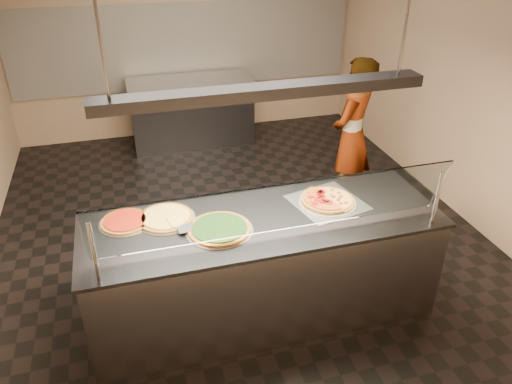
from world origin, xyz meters
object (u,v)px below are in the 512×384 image
object	(u,v)px
pizza_cheese	(166,217)
heat_lamp_housing	(264,92)
pizza_spatula	(177,225)
perforated_tray	(327,202)
sneeze_guard	(278,209)
half_pizza_sausage	(339,198)
prep_table	(191,111)
serving_counter	(263,267)
half_pizza_pepperoni	(315,200)
worker	(352,137)
pizza_tomato	(125,221)
pizza_spinach	(219,229)

from	to	relation	value
pizza_cheese	heat_lamp_housing	bearing A→B (deg)	-16.74
pizza_cheese	pizza_spatula	distance (m)	0.16
perforated_tray	pizza_cheese	size ratio (longest dim) A/B	1.39
sneeze_guard	pizza_cheese	world-z (taller)	sneeze_guard
half_pizza_sausage	prep_table	bearing A→B (deg)	100.17
sneeze_guard	pizza_cheese	size ratio (longest dim) A/B	5.59
serving_counter	half_pizza_pepperoni	bearing A→B (deg)	12.50
prep_table	worker	distance (m)	2.72
pizza_tomato	half_pizza_sausage	bearing A→B (deg)	-4.87
sneeze_guard	perforated_tray	distance (m)	0.78
sneeze_guard	pizza_cheese	xyz separation A→B (m)	(-0.72, 0.56, -0.28)
perforated_tray	worker	xyz separation A→B (m)	(0.86, 1.32, -0.07)
worker	pizza_tomato	bearing A→B (deg)	-14.53
pizza_spinach	heat_lamp_housing	xyz separation A→B (m)	(0.36, 0.05, 1.00)
half_pizza_sausage	prep_table	size ratio (longest dim) A/B	0.27
half_pizza_pepperoni	heat_lamp_housing	world-z (taller)	heat_lamp_housing
perforated_tray	half_pizza_pepperoni	xyz separation A→B (m)	(-0.10, 0.00, 0.03)
serving_counter	pizza_spinach	size ratio (longest dim) A/B	5.55
perforated_tray	worker	size ratio (longest dim) A/B	0.37
half_pizza_pepperoni	heat_lamp_housing	distance (m)	1.10
pizza_cheese	pizza_spatula	bearing A→B (deg)	-66.60
worker	prep_table	bearing A→B (deg)	-98.80
half_pizza_pepperoni	pizza_tomato	distance (m)	1.51
pizza_cheese	heat_lamp_housing	xyz separation A→B (m)	(0.72, -0.22, 1.01)
pizza_spatula	prep_table	bearing A→B (deg)	79.34
sneeze_guard	heat_lamp_housing	distance (m)	0.80
serving_counter	pizza_spinach	bearing A→B (deg)	-171.37
serving_counter	half_pizza_pepperoni	distance (m)	0.69
half_pizza_pepperoni	worker	bearing A→B (deg)	53.98
sneeze_guard	prep_table	size ratio (longest dim) A/B	1.47
pizza_cheese	pizza_tomato	size ratio (longest dim) A/B	1.15
perforated_tray	worker	world-z (taller)	worker
half_pizza_sausage	pizza_spatula	world-z (taller)	half_pizza_sausage
worker	pizza_spinach	bearing A→B (deg)	-0.53
sneeze_guard	pizza_spatula	bearing A→B (deg)	148.03
pizza_spinach	pizza_cheese	bearing A→B (deg)	143.41
prep_table	pizza_spatula	bearing A→B (deg)	-100.66
perforated_tray	half_pizza_sausage	bearing A→B (deg)	-1.24
perforated_tray	half_pizza_pepperoni	bearing A→B (deg)	179.82
heat_lamp_housing	sneeze_guard	bearing A→B (deg)	-90.00
half_pizza_sausage	sneeze_guard	bearing A→B (deg)	-146.85
sneeze_guard	heat_lamp_housing	bearing A→B (deg)	90.00
pizza_cheese	pizza_tomato	xyz separation A→B (m)	(-0.30, 0.03, -0.00)
pizza_cheese	half_pizza_pepperoni	bearing A→B (deg)	-5.38
serving_counter	prep_table	bearing A→B (deg)	89.52
half_pizza_sausage	pizza_spinach	distance (m)	1.05
serving_counter	pizza_tomato	bearing A→B (deg)	166.44
pizza_tomato	perforated_tray	bearing A→B (deg)	-5.11
half_pizza_pepperoni	pizza_cheese	xyz separation A→B (m)	(-1.19, 0.11, -0.02)
half_pizza_sausage	pizza_spatula	bearing A→B (deg)	-178.51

